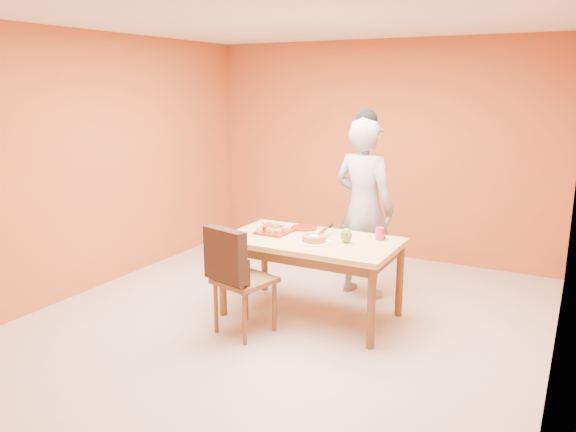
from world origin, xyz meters
The scene contains 17 objects.
floor centered at (0.00, 0.00, 0.00)m, with size 5.00×5.00×0.00m, color beige.
ceiling centered at (0.00, 0.00, 2.70)m, with size 5.00×5.00×0.00m, color white.
wall_back centered at (0.00, 2.50, 1.35)m, with size 4.50×4.50×0.00m, color #B36429.
wall_left centered at (-2.25, 0.00, 1.35)m, with size 5.00×5.00×0.00m, color #B36429.
wall_right centered at (2.25, 0.00, 1.35)m, with size 5.00×5.00×0.00m, color #B36429.
dining_table centered at (0.15, 0.25, 0.67)m, with size 1.60×0.90×0.76m.
dining_chair centered at (-0.20, -0.38, 0.51)m, with size 0.56×0.62×0.99m.
pastry_pile centered at (-0.26, 0.27, 0.82)m, with size 0.27×0.27×0.09m, color #B87B4E, non-canonical shape.
person centered at (0.37, 1.02, 0.92)m, with size 0.67×0.44×1.85m, color gray.
pastry_platter centered at (-0.26, 0.27, 0.77)m, with size 0.30×0.30×0.02m, color maroon.
red_dinner_plate centered at (-0.07, 0.56, 0.77)m, with size 0.26×0.26×0.02m, color maroon.
white_cake_plate centered at (0.23, 0.14, 0.77)m, with size 0.29×0.29×0.01m, color white.
sponge_cake centered at (0.23, 0.14, 0.80)m, with size 0.22×0.22×0.05m, color #BF6C31.
cake_server centered at (0.24, 0.32, 0.83)m, with size 0.05×0.24×0.01m, color silver.
egg_ornament centered at (0.49, 0.27, 0.83)m, with size 0.11×0.09×0.13m, color olive.
magenta_glass centered at (0.72, 0.52, 0.82)m, with size 0.08×0.08×0.11m, color #D5206D.
checker_tin centered at (0.72, 0.56, 0.77)m, with size 0.10×0.10×0.03m, color #381F0F.
Camera 1 is at (2.33, -4.28, 2.15)m, focal length 35.00 mm.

